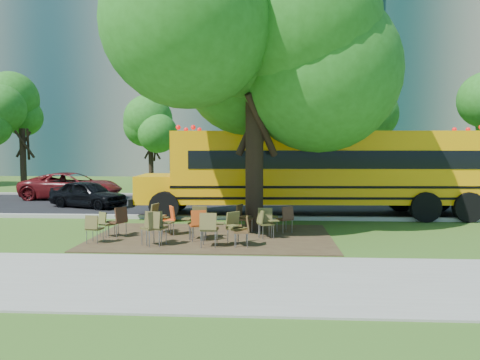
# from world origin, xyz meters

# --- Properties ---
(ground) EXTENTS (160.00, 160.00, 0.00)m
(ground) POSITION_xyz_m (0.00, 0.00, 0.00)
(ground) COLOR #3B561B
(ground) RESTS_ON ground
(sidewalk) EXTENTS (60.00, 4.00, 0.04)m
(sidewalk) POSITION_xyz_m (0.00, -5.00, 0.02)
(sidewalk) COLOR gray
(sidewalk) RESTS_ON ground
(dirt_patch) EXTENTS (7.00, 4.50, 0.03)m
(dirt_patch) POSITION_xyz_m (1.00, -0.50, 0.01)
(dirt_patch) COLOR #382819
(dirt_patch) RESTS_ON ground
(asphalt_road) EXTENTS (80.00, 8.00, 0.04)m
(asphalt_road) POSITION_xyz_m (0.00, 7.00, 0.02)
(asphalt_road) COLOR black
(asphalt_road) RESTS_ON ground
(kerb_near) EXTENTS (80.00, 0.25, 0.14)m
(kerb_near) POSITION_xyz_m (0.00, 3.00, 0.07)
(kerb_near) COLOR gray
(kerb_near) RESTS_ON ground
(kerb_far) EXTENTS (80.00, 0.25, 0.14)m
(kerb_far) POSITION_xyz_m (0.00, 11.10, 0.07)
(kerb_far) COLOR gray
(kerb_far) RESTS_ON ground
(building_main) EXTENTS (38.00, 16.00, 22.00)m
(building_main) POSITION_xyz_m (-8.00, 36.00, 11.00)
(building_main) COLOR slate
(building_main) RESTS_ON ground
(building_right) EXTENTS (30.00, 16.00, 25.00)m
(building_right) POSITION_xyz_m (24.00, 38.00, 12.50)
(building_right) COLOR gray
(building_right) RESTS_ON ground
(bg_tree_0) EXTENTS (5.20, 5.20, 7.18)m
(bg_tree_0) POSITION_xyz_m (-12.00, 13.00, 4.57)
(bg_tree_0) COLOR black
(bg_tree_0) RESTS_ON ground
(bg_tree_2) EXTENTS (4.80, 4.80, 6.62)m
(bg_tree_2) POSITION_xyz_m (-5.00, 16.00, 4.21)
(bg_tree_2) COLOR black
(bg_tree_2) RESTS_ON ground
(bg_tree_3) EXTENTS (5.60, 5.60, 7.84)m
(bg_tree_3) POSITION_xyz_m (8.00, 14.00, 5.03)
(bg_tree_3) COLOR black
(bg_tree_3) RESTS_ON ground
(main_tree) EXTENTS (7.20, 7.20, 9.14)m
(main_tree) POSITION_xyz_m (2.21, 0.59, 5.53)
(main_tree) COLOR black
(main_tree) RESTS_ON ground
(school_bus) EXTENTS (13.46, 3.57, 3.26)m
(school_bus) POSITION_xyz_m (4.92, 4.00, 1.89)
(school_bus) COLOR orange
(school_bus) RESTS_ON ground
(chair_0) EXTENTS (0.59, 0.48, 0.82)m
(chair_0) POSITION_xyz_m (-2.13, -1.65, 0.51)
(chair_0) COLOR brown
(chair_0) RESTS_ON ground
(chair_1) EXTENTS (0.66, 0.52, 0.77)m
(chair_1) POSITION_xyz_m (-2.12, -0.74, 0.48)
(chair_1) COLOR brown
(chair_1) RESTS_ON ground
(chair_2) EXTENTS (0.65, 0.83, 0.96)m
(chair_2) POSITION_xyz_m (-0.43, -1.85, 0.59)
(chair_2) COLOR #47411F
(chair_2) RESTS_ON ground
(chair_3) EXTENTS (0.70, 0.57, 0.96)m
(chair_3) POSITION_xyz_m (0.61, -0.85, 0.60)
(chair_3) COLOR #47411F
(chair_3) RESTS_ON ground
(chair_4) EXTENTS (0.63, 0.56, 0.96)m
(chair_4) POSITION_xyz_m (1.11, -1.97, 0.59)
(chair_4) COLOR brown
(chair_4) RESTS_ON ground
(chair_5) EXTENTS (0.62, 0.78, 0.92)m
(chair_5) POSITION_xyz_m (1.75, -1.61, 0.57)
(chair_5) COLOR brown
(chair_5) RESTS_ON ground
(chair_6) EXTENTS (0.50, 0.54, 0.84)m
(chair_6) POSITION_xyz_m (1.98, -1.82, 0.52)
(chair_6) COLOR #4E351C
(chair_6) RESTS_ON ground
(chair_7) EXTENTS (0.67, 0.58, 0.86)m
(chair_7) POSITION_xyz_m (2.55, -0.66, 0.53)
(chair_7) COLOR brown
(chair_7) RESTS_ON ground
(chair_8) EXTENTS (0.62, 0.78, 0.92)m
(chair_8) POSITION_xyz_m (-1.74, -0.71, 0.57)
(chair_8) COLOR #3F2416
(chair_8) RESTS_ON ground
(chair_9) EXTENTS (0.72, 0.61, 0.90)m
(chair_9) POSITION_xyz_m (-0.37, -0.31, 0.56)
(chair_9) COLOR #CF4416
(chair_9) RESTS_ON ground
(chair_10) EXTENTS (0.56, 0.72, 0.93)m
(chair_10) POSITION_xyz_m (-0.74, -0.01, 0.58)
(chair_10) COLOR brown
(chair_10) RESTS_ON ground
(chair_11) EXTENTS (0.63, 0.69, 0.92)m
(chair_11) POSITION_xyz_m (0.70, -1.17, 0.57)
(chair_11) COLOR #BA4313
(chair_11) RESTS_ON ground
(chair_12) EXTENTS (0.57, 0.72, 0.90)m
(chair_12) POSITION_xyz_m (1.86, 0.12, 0.56)
(chair_12) COLOR #412D17
(chair_12) RESTS_ON ground
(chair_13) EXTENTS (0.57, 0.71, 0.86)m
(chair_13) POSITION_xyz_m (3.21, 0.29, 0.53)
(chair_13) COLOR #432618
(chair_13) RESTS_ON ground
(chair_14) EXTENTS (0.75, 0.58, 0.97)m
(chair_14) POSITION_xyz_m (-0.35, -1.88, 0.60)
(chair_14) COLOR #504722
(chair_14) RESTS_ON ground
(chair_15) EXTENTS (0.61, 0.53, 0.91)m
(chair_15) POSITION_xyz_m (2.60, -0.49, 0.56)
(chair_15) COLOR brown
(chair_15) RESTS_ON ground
(black_car) EXTENTS (3.85, 2.64, 1.22)m
(black_car) POSITION_xyz_m (-5.28, 5.91, 0.61)
(black_car) COLOR black
(black_car) RESTS_ON ground
(bg_car_red) EXTENTS (5.06, 2.44, 1.39)m
(bg_car_red) POSITION_xyz_m (-7.35, 9.06, 0.70)
(bg_car_red) COLOR #560E12
(bg_car_red) RESTS_ON ground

